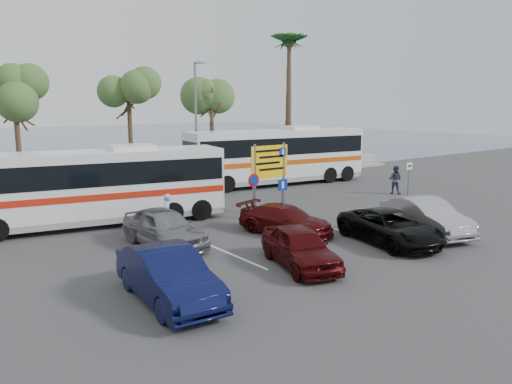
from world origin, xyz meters
TOP-DOWN VIEW (x-y plane):
  - ground at (0.00, 0.00)m, footprint 120.00×120.00m
  - kerb_strip at (0.00, 14.00)m, footprint 44.00×2.40m
  - seawall at (0.00, 16.00)m, footprint 48.00×0.80m
  - sea at (0.00, 60.00)m, footprint 140.00×140.00m
  - tree_left at (-8.00, 14.00)m, footprint 3.20×3.20m
  - tree_mid at (-1.50, 14.00)m, footprint 3.20×3.20m
  - tree_right at (4.50, 14.00)m, footprint 3.20×3.20m
  - palm_tree at (11.50, 14.00)m, footprint 4.80×4.80m
  - street_lamp_right at (3.00, 13.52)m, footprint 0.45×1.15m
  - direction_sign at (1.00, 3.20)m, footprint 2.20×0.12m
  - sign_no_stop at (-0.60, 2.38)m, footprint 0.60×0.08m
  - sign_parking at (-0.20, 0.79)m, footprint 0.50×0.07m
  - sign_taxi at (9.80, 1.49)m, footprint 0.50×0.07m
  - lane_markings at (-1.14, -1.00)m, footprint 12.02×4.20m
  - coach_bus_left at (-6.50, 6.50)m, footprint 11.91×4.69m
  - coach_bus_right at (7.50, 10.50)m, footprint 12.96×4.44m
  - car_silver_a at (-5.60, 1.50)m, footprint 1.98×4.51m
  - car_blue at (-8.00, -3.50)m, footprint 1.97×4.72m
  - car_maroon at (-0.60, 0.09)m, footprint 2.88×4.59m
  - car_red at (-3.00, -3.48)m, footprint 2.77×4.36m
  - suv_black at (1.80, -3.50)m, footprint 3.14×5.12m
  - car_silver_b at (4.20, -3.50)m, footprint 2.93×4.91m
  - pedestrian_near at (-4.52, 3.39)m, footprint 0.73×0.72m
  - pedestrian_far at (11.00, 3.33)m, footprint 0.94×1.04m

SIDE VIEW (x-z plane):
  - ground at x=0.00m, z-range 0.00..0.00m
  - lane_markings at x=-1.14m, z-range 0.00..0.01m
  - sea at x=0.00m, z-range 0.01..0.01m
  - kerb_strip at x=0.00m, z-range 0.00..0.15m
  - seawall at x=0.00m, z-range 0.00..0.60m
  - car_maroon at x=-0.60m, z-range 0.00..1.24m
  - suv_black at x=1.80m, z-range 0.00..1.33m
  - car_red at x=-3.00m, z-range 0.00..1.38m
  - car_silver_a at x=-5.60m, z-range 0.00..1.51m
  - car_blue at x=-8.00m, z-range 0.00..1.52m
  - car_silver_b at x=4.20m, z-range 0.00..1.53m
  - pedestrian_near at x=-4.52m, z-range 0.00..1.69m
  - pedestrian_far at x=11.00m, z-range 0.00..1.74m
  - sign_taxi at x=9.80m, z-range 0.32..2.52m
  - sign_parking at x=-0.20m, z-range 0.34..2.59m
  - sign_no_stop at x=-0.60m, z-range 0.40..2.75m
  - coach_bus_left at x=-6.50m, z-range -0.13..3.50m
  - coach_bus_right at x=7.50m, z-range -0.14..3.82m
  - direction_sign at x=1.00m, z-range 0.63..4.23m
  - street_lamp_right at x=3.00m, z-range 0.59..8.60m
  - tree_left at x=-8.00m, z-range 2.40..9.60m
  - tree_right at x=4.50m, z-range 2.47..9.87m
  - tree_mid at x=-1.50m, z-range 2.65..10.65m
  - palm_tree at x=11.50m, z-range 4.27..15.47m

